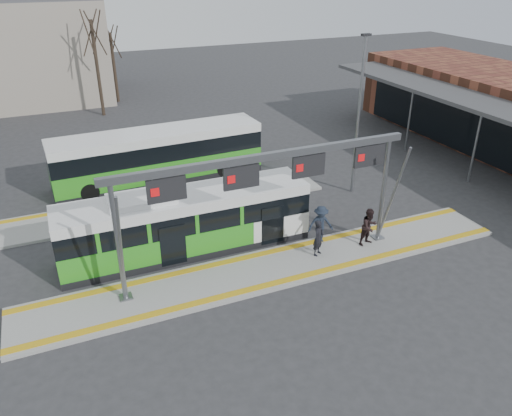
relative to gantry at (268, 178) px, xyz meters
The scene contains 14 objects.
ground 4.32m from the gantry, 36.20° to the right, with size 120.00×120.00×0.00m, color #2D2D30.
platform_main 4.25m from the gantry, 36.20° to the right, with size 22.00×3.00×0.15m, color gray.
platform_second 9.55m from the gantry, 115.25° to the left, with size 20.00×3.00×0.15m, color gray.
tactile_main 4.16m from the gantry, 36.20° to the right, with size 22.00×2.65×0.02m.
tactile_second 10.47m from the gantry, 112.32° to the left, with size 20.00×0.35×0.02m.
gantry is the anchor object (origin of this frame).
hero_bus 4.92m from the gantry, 134.77° to the left, with size 11.38×2.50×3.12m.
bg_bus_green 11.96m from the gantry, 99.95° to the left, with size 12.55×3.16×3.11m.
passenger_a 4.10m from the gantry, ahead, with size 0.62×0.41×1.71m, color black.
passenger_b 6.03m from the gantry, ahead, with size 0.88×0.69×1.81m, color black.
passenger_c 4.56m from the gantry, 15.23° to the left, with size 1.20×0.69×1.85m, color #1B2432.
tree_left 27.54m from the gantry, 96.71° to the left, with size 1.40×1.40×8.85m.
tree_mid 31.41m from the gantry, 92.34° to the left, with size 1.40×1.40×7.07m.
lamp_east 9.48m from the gantry, 34.33° to the left, with size 0.50×0.25×8.79m.
Camera 1 is at (-8.10, -16.51, 12.23)m, focal length 35.00 mm.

